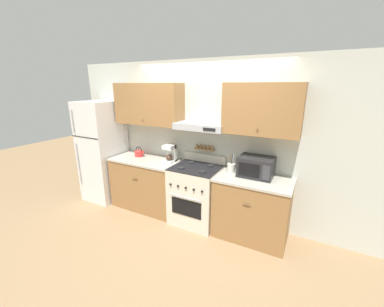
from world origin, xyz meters
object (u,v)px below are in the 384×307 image
stove_range (196,194)px  tea_kettle (139,153)px  coffee_maker (171,153)px  microwave (256,167)px  refrigerator (103,151)px  utensil_crock (231,168)px

stove_range → tea_kettle: tea_kettle is taller
coffee_maker → microwave: coffee_maker is taller
coffee_maker → microwave: 1.44m
refrigerator → coffee_maker: 1.45m
stove_range → microwave: 1.06m
tea_kettle → coffee_maker: 0.67m
tea_kettle → coffee_maker: (0.67, 0.03, 0.08)m
microwave → tea_kettle: bearing=-179.5°
tea_kettle → microwave: bearing=0.5°
stove_range → utensil_crock: utensil_crock is taller
tea_kettle → coffee_maker: coffee_maker is taller
stove_range → refrigerator: 2.04m
coffee_maker → tea_kettle: bearing=-177.6°
stove_range → coffee_maker: bearing=166.1°
tea_kettle → stove_range: bearing=-5.1°
tea_kettle → utensil_crock: size_ratio=0.69×
utensil_crock → coffee_maker: bearing=178.5°
stove_range → coffee_maker: coffee_maker is taller
microwave → utensil_crock: size_ratio=1.67×
coffee_maker → utensil_crock: 1.09m
microwave → utensil_crock: 0.37m
utensil_crock → stove_range: bearing=-168.2°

